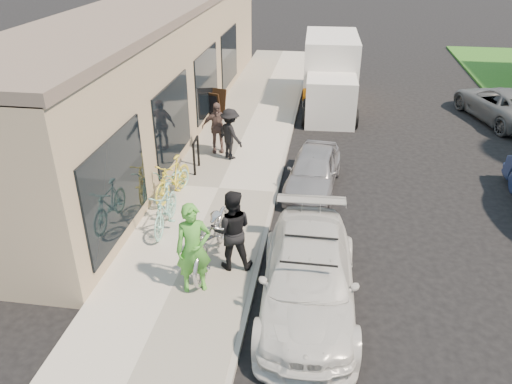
{
  "coord_description": "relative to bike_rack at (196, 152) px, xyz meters",
  "views": [
    {
      "loc": [
        0.81,
        -8.72,
        6.45
      ],
      "look_at": [
        -0.71,
        1.25,
        1.05
      ],
      "focal_mm": 35.0,
      "sensor_mm": 36.0,
      "label": 1
    }
  ],
  "objects": [
    {
      "name": "cruiser_bike_a",
      "position": [
        0.09,
        -3.16,
        -0.07
      ],
      "size": [
        0.52,
        1.73,
        1.03
      ],
      "primitive_type": "imported",
      "rotation": [
        0.0,
        0.0,
        0.02
      ],
      "color": "#8DD3BF",
      "rests_on": "sidewalk"
    },
    {
      "name": "sidewalk",
      "position": [
        0.86,
        -0.99,
        -0.66
      ],
      "size": [
        3.0,
        34.0,
        0.15
      ],
      "primitive_type": "cube",
      "color": "#B2ADA0",
      "rests_on": "ground"
    },
    {
      "name": "ground",
      "position": [
        2.86,
        -3.99,
        -0.74
      ],
      "size": [
        120.0,
        120.0,
        0.0
      ],
      "primitive_type": "plane",
      "color": "black",
      "rests_on": "ground"
    },
    {
      "name": "cruiser_bike_c",
      "position": [
        -0.2,
        -1.64,
        -0.06
      ],
      "size": [
        0.87,
        1.82,
        1.06
      ],
      "primitive_type": "imported",
      "rotation": [
        0.0,
        0.0,
        -0.22
      ],
      "color": "gold",
      "rests_on": "sidewalk"
    },
    {
      "name": "tandem_bike",
      "position": [
        1.48,
        -4.27,
        0.05
      ],
      "size": [
        0.97,
        2.48,
        1.28
      ],
      "primitive_type": "imported",
      "rotation": [
        0.0,
        0.0,
        -0.05
      ],
      "color": "#ADADAF",
      "rests_on": "sidewalk"
    },
    {
      "name": "bike_rack",
      "position": [
        0.0,
        0.0,
        0.0
      ],
      "size": [
        0.11,
        0.69,
        0.97
      ],
      "rotation": [
        0.0,
        0.0,
        0.07
      ],
      "color": "black",
      "rests_on": "sidewalk"
    },
    {
      "name": "sedan_white",
      "position": [
        3.52,
        -5.19,
        -0.1
      ],
      "size": [
        1.95,
        4.45,
        1.31
      ],
      "rotation": [
        0.0,
        0.0,
        0.04
      ],
      "color": "silver",
      "rests_on": "ground"
    },
    {
      "name": "sandwich_board",
      "position": [
        -0.44,
        4.34,
        -0.04
      ],
      "size": [
        0.81,
        0.81,
        1.06
      ],
      "rotation": [
        0.0,
        0.0,
        -0.29
      ],
      "color": "black",
      "rests_on": "sidewalk"
    },
    {
      "name": "curb",
      "position": [
        2.41,
        -0.99,
        -0.67
      ],
      "size": [
        0.12,
        34.0,
        0.13
      ],
      "primitive_type": "cube",
      "color": "gray",
      "rests_on": "ground"
    },
    {
      "name": "sedan_silver",
      "position": [
        3.38,
        -0.33,
        -0.18
      ],
      "size": [
        1.61,
        3.37,
        1.11
      ],
      "primitive_type": "imported",
      "rotation": [
        0.0,
        0.0,
        -0.09
      ],
      "color": "#9F9EA3",
      "rests_on": "ground"
    },
    {
      "name": "bystander_b",
      "position": [
        0.3,
        1.45,
        0.21
      ],
      "size": [
        1.0,
        0.61,
        1.6
      ],
      "primitive_type": "imported",
      "rotation": [
        0.0,
        0.0,
        0.25
      ],
      "color": "brown",
      "rests_on": "sidewalk"
    },
    {
      "name": "cruiser_bike_b",
      "position": [
        -0.22,
        -1.61,
        -0.18
      ],
      "size": [
        0.95,
        1.65,
        0.82
      ],
      "primitive_type": "imported",
      "rotation": [
        0.0,
        0.0,
        -0.28
      ],
      "color": "#8DD3BF",
      "rests_on": "sidewalk"
    },
    {
      "name": "man_standing",
      "position": [
        1.91,
        -4.38,
        0.29
      ],
      "size": [
        0.95,
        0.79,
        1.75
      ],
      "primitive_type": "imported",
      "rotation": [
        0.0,
        0.0,
        3.3
      ],
      "color": "black",
      "rests_on": "sidewalk"
    },
    {
      "name": "bystander_a",
      "position": [
        0.8,
        1.03,
        0.19
      ],
      "size": [
        1.13,
        1.11,
        1.56
      ],
      "primitive_type": "imported",
      "rotation": [
        0.0,
        0.0,
        2.4
      ],
      "color": "black",
      "rests_on": "sidewalk"
    },
    {
      "name": "woman_rider",
      "position": [
        1.34,
        -5.2,
        0.34
      ],
      "size": [
        0.8,
        0.67,
        1.86
      ],
      "primitive_type": "imported",
      "rotation": [
        0.0,
        0.0,
        0.38
      ],
      "color": "green",
      "rests_on": "sidewalk"
    },
    {
      "name": "moving_truck",
      "position": [
        3.63,
        7.13,
        0.44
      ],
      "size": [
        2.22,
        5.48,
        2.66
      ],
      "rotation": [
        0.0,
        0.0,
        0.04
      ],
      "color": "silver",
      "rests_on": "ground"
    },
    {
      "name": "storefront",
      "position": [
        -2.38,
        4.0,
        1.39
      ],
      "size": [
        3.6,
        20.0,
        4.22
      ],
      "color": "tan",
      "rests_on": "ground"
    },
    {
      "name": "far_car_gray",
      "position": [
        10.01,
        6.28,
        -0.13
      ],
      "size": [
        3.23,
        4.78,
        1.22
      ],
      "primitive_type": "imported",
      "rotation": [
        0.0,
        0.0,
        3.44
      ],
      "color": "#55585A",
      "rests_on": "ground"
    }
  ]
}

